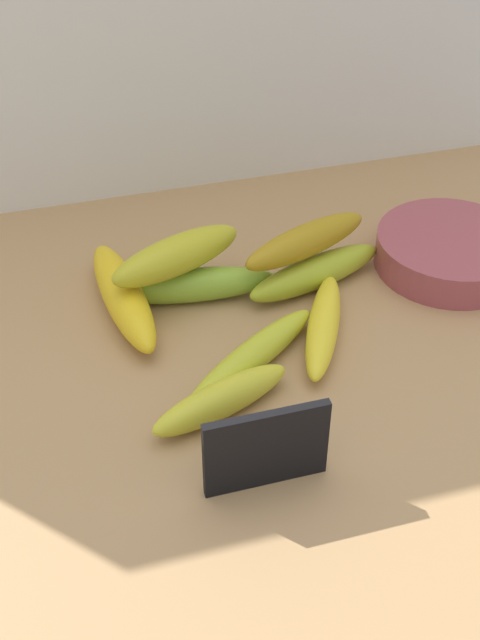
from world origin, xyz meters
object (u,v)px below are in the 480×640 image
object	(u,v)px
chalkboard_sign	(266,451)
banana_6	(178,255)
banana_1	(315,272)
banana_5	(253,356)
fruit_bowl	(450,251)
banana_2	(323,326)
banana_3	(223,399)
banana_7	(306,241)
banana_4	(123,296)
banana_0	(191,285)

from	to	relation	value
chalkboard_sign	banana_6	xyz separation A→B (cm)	(-1.34, 27.53, 2.17)
banana_1	banana_6	bearing A→B (deg)	173.40
banana_5	fruit_bowl	bearing A→B (deg)	21.55
fruit_bowl	banana_6	xyz separation A→B (cm)	(-31.88, 2.29, 4.01)
fruit_bowl	banana_2	distance (cm)	20.64
banana_3	banana_7	world-z (taller)	banana_7
fruit_bowl	banana_3	xyz separation A→B (cm)	(-31.86, -16.09, -0.27)
banana_7	banana_1	bearing A→B (deg)	-48.67
banana_4	banana_5	world-z (taller)	banana_4
chalkboard_sign	banana_6	size ratio (longest dim) A/B	0.69
banana_1	banana_4	world-z (taller)	banana_4
fruit_bowl	banana_1	bearing A→B (deg)	178.22
banana_3	banana_6	world-z (taller)	banana_6
chalkboard_sign	banana_7	distance (cm)	29.88
banana_2	banana_7	distance (cm)	10.80
banana_4	banana_6	distance (cm)	7.48
banana_3	fruit_bowl	bearing A→B (deg)	26.80
banana_4	banana_7	bearing A→B (deg)	-0.68
banana_1	banana_3	distance (cm)	22.56
banana_0	banana_2	bearing A→B (deg)	-41.24
banana_4	banana_7	xyz separation A→B (cm)	(20.73, -0.25, 3.53)
banana_5	chalkboard_sign	bearing A→B (deg)	-102.38
banana_1	banana_7	distance (cm)	4.04
banana_2	fruit_bowl	bearing A→B (deg)	23.76
chalkboard_sign	banana_7	size ratio (longest dim) A/B	0.66
chalkboard_sign	banana_0	size ratio (longest dim) A/B	0.58
fruit_bowl	banana_2	world-z (taller)	fruit_bowl
banana_2	banana_4	world-z (taller)	banana_4
banana_3	banana_7	xyz separation A→B (cm)	(14.31, 17.69, 3.94)
banana_1	banana_7	size ratio (longest dim) A/B	1.05
fruit_bowl	banana_7	xyz separation A→B (cm)	(-17.54, 1.60, 3.67)
banana_2	banana_4	size ratio (longest dim) A/B	0.87
banana_0	banana_4	distance (cm)	7.61
fruit_bowl	banana_6	distance (cm)	32.22
banana_4	banana_6	world-z (taller)	banana_6
banana_3	banana_6	distance (cm)	18.87
banana_0	banana_1	distance (cm)	14.16
banana_4	banana_6	bearing A→B (deg)	3.94
fruit_bowl	banana_7	size ratio (longest dim) A/B	1.05
banana_1	banana_3	bearing A→B (deg)	-132.59
chalkboard_sign	banana_0	xyz separation A→B (cm)	(-0.12, 27.26, -1.92)
banana_6	chalkboard_sign	bearing A→B (deg)	-87.22
fruit_bowl	banana_5	size ratio (longest dim) A/B	0.94
banana_4	banana_7	size ratio (longest dim) A/B	1.19
banana_5	banana_6	bearing A→B (deg)	108.99
chalkboard_sign	banana_5	distance (cm)	14.95
banana_0	banana_2	xyz separation A→B (cm)	(11.78, -10.33, -0.31)
fruit_bowl	banana_3	distance (cm)	35.69
banana_0	banana_5	distance (cm)	13.25
chalkboard_sign	banana_5	size ratio (longest dim) A/B	0.59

